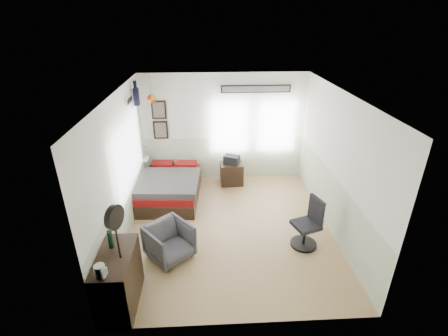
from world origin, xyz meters
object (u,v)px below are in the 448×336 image
(dresser, at_px, (119,280))
(task_chair, at_px, (308,227))
(nightstand, at_px, (232,174))
(armchair, at_px, (169,242))
(bed, at_px, (170,187))

(dresser, xyz_separation_m, task_chair, (3.13, 1.20, -0.05))
(nightstand, distance_m, task_chair, 2.77)
(armchair, xyz_separation_m, task_chair, (2.50, 0.20, 0.07))
(bed, relative_size, dresser, 1.91)
(dresser, relative_size, task_chair, 1.03)
(armchair, xyz_separation_m, nightstand, (1.29, 2.69, -0.05))
(task_chair, bearing_deg, dresser, -177.96)
(dresser, distance_m, task_chair, 3.35)
(bed, distance_m, task_chair, 3.26)
(armchair, bearing_deg, task_chair, -35.88)
(dresser, bearing_deg, bed, 81.75)
(armchair, bearing_deg, bed, 54.60)
(dresser, height_order, armchair, dresser)
(bed, height_order, dresser, dresser)
(dresser, xyz_separation_m, armchair, (0.62, 1.00, -0.13))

